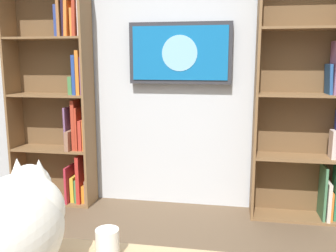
{
  "coord_description": "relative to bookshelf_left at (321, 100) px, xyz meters",
  "views": [
    {
      "loc": [
        -0.53,
        1.16,
        1.38
      ],
      "look_at": [
        -0.13,
        -1.15,
        0.96
      ],
      "focal_mm": 39.03,
      "sensor_mm": 36.0,
      "label": 1
    }
  ],
  "objects": [
    {
      "name": "coffee_mug",
      "position": [
        1.14,
        2.14,
        -0.28
      ],
      "size": [
        0.08,
        0.08,
        0.1
      ],
      "primitive_type": "cylinder",
      "color": "white",
      "rests_on": "desk"
    },
    {
      "name": "wall_mounted_tv",
      "position": [
        1.21,
        -0.08,
        0.39
      ],
      "size": [
        0.93,
        0.07,
        0.55
      ],
      "color": "#333338"
    },
    {
      "name": "cat",
      "position": [
        1.37,
        2.33,
        -0.16
      ],
      "size": [
        0.32,
        0.59,
        0.35
      ],
      "color": "silver",
      "rests_on": "desk"
    },
    {
      "name": "wall_back",
      "position": [
        1.27,
        -0.17,
        0.29
      ],
      "size": [
        4.52,
        0.06,
        2.7
      ],
      "primitive_type": "cube",
      "color": "silver",
      "rests_on": "ground"
    },
    {
      "name": "bookshelf_right",
      "position": [
        2.34,
        0.0,
        0.0
      ],
      "size": [
        0.78,
        0.28,
        2.11
      ],
      "color": "brown",
      "rests_on": "ground"
    },
    {
      "name": "bookshelf_left",
      "position": [
        0.0,
        0.0,
        0.0
      ],
      "size": [
        0.87,
        0.28,
        2.19
      ],
      "color": "brown",
      "rests_on": "ground"
    }
  ]
}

